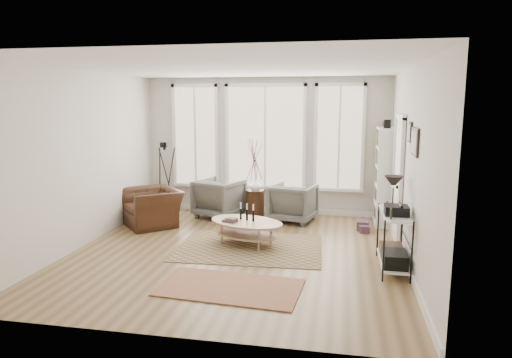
% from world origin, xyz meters
% --- Properties ---
extents(room, '(5.50, 5.54, 2.90)m').
position_xyz_m(room, '(0.02, 0.03, 1.43)').
color(room, olive).
rests_on(room, ground).
extents(bay_window, '(4.14, 0.12, 2.24)m').
position_xyz_m(bay_window, '(0.00, 2.71, 1.61)').
color(bay_window, tan).
rests_on(bay_window, ground).
extents(door, '(0.09, 1.06, 2.22)m').
position_xyz_m(door, '(2.57, 1.15, 1.12)').
color(door, silver).
rests_on(door, ground).
extents(bookcase, '(0.31, 0.85, 2.06)m').
position_xyz_m(bookcase, '(2.44, 2.23, 0.96)').
color(bookcase, white).
rests_on(bookcase, ground).
extents(low_shelf, '(0.38, 1.08, 1.30)m').
position_xyz_m(low_shelf, '(2.38, -0.30, 0.51)').
color(low_shelf, white).
rests_on(low_shelf, ground).
extents(wall_art, '(0.04, 0.88, 0.44)m').
position_xyz_m(wall_art, '(2.58, -0.27, 1.88)').
color(wall_art, black).
rests_on(wall_art, ground).
extents(rug_main, '(2.43, 1.87, 0.01)m').
position_xyz_m(rug_main, '(0.16, 0.26, 0.01)').
color(rug_main, brown).
rests_on(rug_main, ground).
extents(rug_runner, '(1.89, 1.14, 0.01)m').
position_xyz_m(rug_runner, '(0.24, -1.42, 0.01)').
color(rug_runner, maroon).
rests_on(rug_runner, ground).
extents(coffee_table, '(1.50, 1.22, 0.60)m').
position_xyz_m(coffee_table, '(0.06, 0.41, 0.32)').
color(coffee_table, tan).
rests_on(coffee_table, ground).
extents(armchair_left, '(1.11, 1.13, 0.80)m').
position_xyz_m(armchair_left, '(-0.88, 2.17, 0.40)').
color(armchair_left, '#5E5F5A').
rests_on(armchair_left, ground).
extents(armchair_right, '(0.99, 1.01, 0.77)m').
position_xyz_m(armchair_right, '(0.69, 2.10, 0.38)').
color(armchair_right, '#5E5F5A').
rests_on(armchair_right, ground).
extents(side_table, '(0.39, 0.39, 1.64)m').
position_xyz_m(side_table, '(-0.14, 2.25, 0.79)').
color(side_table, '#391F12').
rests_on(side_table, ground).
extents(vase, '(0.31, 0.31, 0.25)m').
position_xyz_m(vase, '(-0.09, 2.09, 0.71)').
color(vase, silver).
rests_on(vase, side_table).
extents(accent_chair, '(1.45, 1.44, 0.71)m').
position_xyz_m(accent_chair, '(-2.00, 1.30, 0.35)').
color(accent_chair, '#391F12').
rests_on(accent_chair, ground).
extents(tripod_camera, '(0.54, 0.54, 1.54)m').
position_xyz_m(tripod_camera, '(-2.10, 2.27, 0.71)').
color(tripod_camera, black).
rests_on(tripod_camera, ground).
extents(book_stack_near, '(0.25, 0.30, 0.18)m').
position_xyz_m(book_stack_near, '(2.05, 1.70, 0.09)').
color(book_stack_near, maroon).
rests_on(book_stack_near, ground).
extents(book_stack_far, '(0.21, 0.25, 0.14)m').
position_xyz_m(book_stack_far, '(2.05, 1.53, 0.07)').
color(book_stack_far, maroon).
rests_on(book_stack_far, ground).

